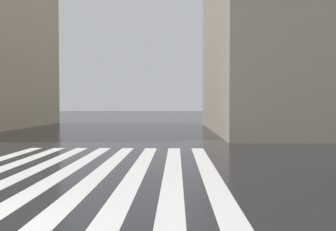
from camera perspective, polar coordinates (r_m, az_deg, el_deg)
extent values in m
cube|color=silver|center=(8.47, 7.64, -10.96)|extent=(13.00, 0.50, 0.01)
cube|color=silver|center=(8.43, 0.73, -11.02)|extent=(13.00, 0.50, 0.01)
cube|color=silver|center=(8.50, -6.15, -10.92)|extent=(13.00, 0.50, 0.01)
cube|color=silver|center=(8.68, -12.82, -10.68)|extent=(13.00, 0.50, 0.01)
cube|color=silver|center=(8.98, -19.12, -10.32)|extent=(13.00, 0.50, 0.01)
cube|color=silver|center=(9.37, -24.94, -9.88)|extent=(13.00, 0.50, 0.01)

